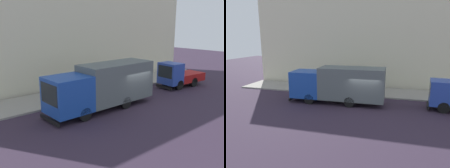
% 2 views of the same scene
% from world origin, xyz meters
% --- Properties ---
extents(ground, '(80.00, 80.00, 0.00)m').
position_xyz_m(ground, '(0.00, 0.00, 0.00)').
color(ground, '#312536').
extents(sidewalk, '(4.12, 30.00, 0.14)m').
position_xyz_m(sidewalk, '(5.06, 0.00, 0.07)').
color(sidewalk, gray).
rests_on(sidewalk, ground).
extents(building_facade, '(0.50, 30.00, 11.70)m').
position_xyz_m(building_facade, '(7.62, 0.00, 5.85)').
color(building_facade, beige).
rests_on(building_facade, ground).
extents(large_utility_truck, '(2.57, 8.52, 3.25)m').
position_xyz_m(large_utility_truck, '(0.60, 2.49, 1.76)').
color(large_utility_truck, '#1B45A2').
rests_on(large_utility_truck, ground).
extents(small_flatbed_truck, '(2.45, 5.06, 2.44)m').
position_xyz_m(small_flatbed_truck, '(0.96, -7.03, 1.12)').
color(small_flatbed_truck, '#2642A1').
rests_on(small_flatbed_truck, ground).
extents(pedestrian_walking, '(0.54, 0.54, 1.67)m').
position_xyz_m(pedestrian_walking, '(5.54, 2.50, 1.01)').
color(pedestrian_walking, black).
rests_on(pedestrian_walking, sidewalk).
extents(street_sign_post, '(0.44, 0.08, 2.41)m').
position_xyz_m(street_sign_post, '(3.29, 1.78, 1.57)').
color(street_sign_post, '#4C5156').
rests_on(street_sign_post, sidewalk).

